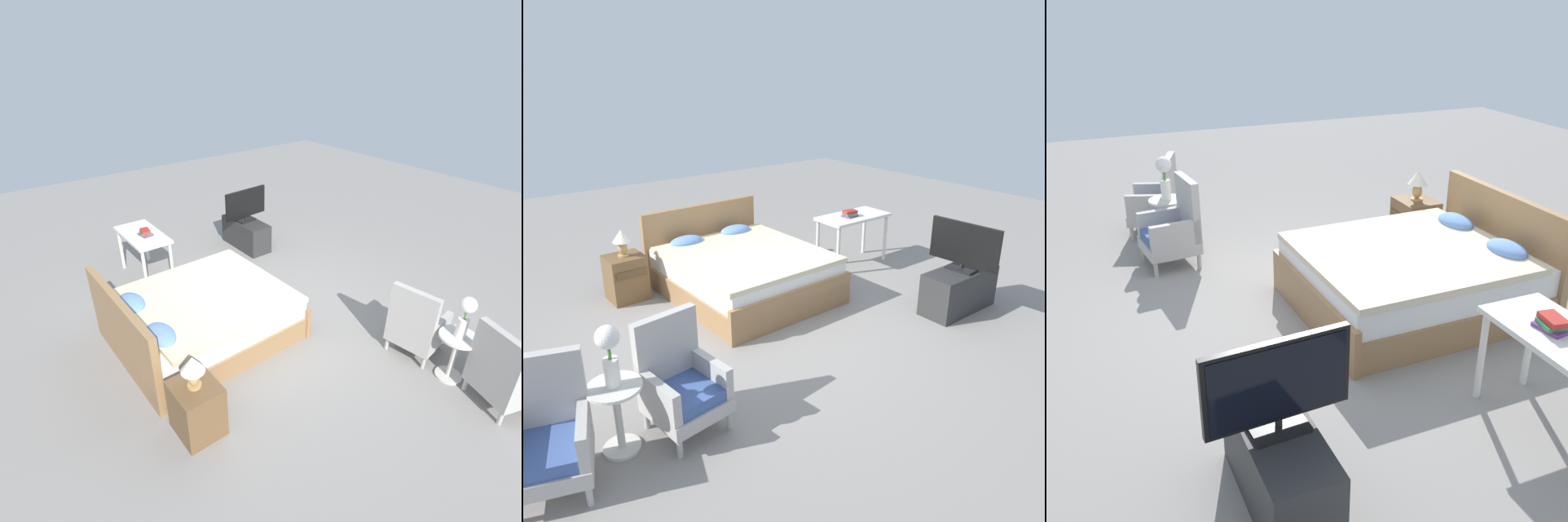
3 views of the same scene
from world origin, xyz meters
TOP-DOWN VIEW (x-y plane):
  - ground_plane at (0.00, 0.00)m, footprint 16.00×16.00m
  - bed at (0.25, 1.03)m, footprint 1.74×2.08m
  - armchair_by_window_left at (-2.51, -0.83)m, footprint 0.69×0.69m
  - armchair_by_window_right at (-1.52, -0.82)m, footprint 0.60×0.60m
  - side_table at (-2.02, -0.79)m, footprint 0.40×0.40m
  - flower_vase at (-2.02, -0.79)m, footprint 0.17×0.17m
  - nightstand at (-0.95, 1.75)m, footprint 0.44×0.41m
  - table_lamp at (-0.95, 1.75)m, footprint 0.22×0.22m
  - tv_stand at (2.00, -0.93)m, footprint 0.96×0.40m
  - tv_flatscreen at (2.00, -0.93)m, footprint 0.22×0.83m
  - vanity_desk at (2.09, 0.92)m, footprint 1.04×0.52m
  - book_stack at (2.00, 0.90)m, footprint 0.23×0.18m

SIDE VIEW (x-z plane):
  - ground_plane at x=0.00m, z-range 0.00..0.00m
  - tv_stand at x=2.00m, z-range 0.00..0.50m
  - nightstand at x=-0.95m, z-range 0.00..0.56m
  - bed at x=0.25m, z-range -0.18..0.78m
  - side_table at x=-2.02m, z-range 0.07..0.63m
  - armchair_by_window_left at x=-2.51m, z-range -0.09..0.83m
  - armchair_by_window_right at x=-1.52m, z-range -0.09..0.83m
  - vanity_desk at x=2.09m, z-range 0.25..0.98m
  - book_stack at x=2.00m, z-range 0.72..0.81m
  - table_lamp at x=-0.95m, z-range 0.61..0.94m
  - tv_flatscreen at x=2.00m, z-range 0.51..1.07m
  - flower_vase at x=-2.02m, z-range 0.61..1.09m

